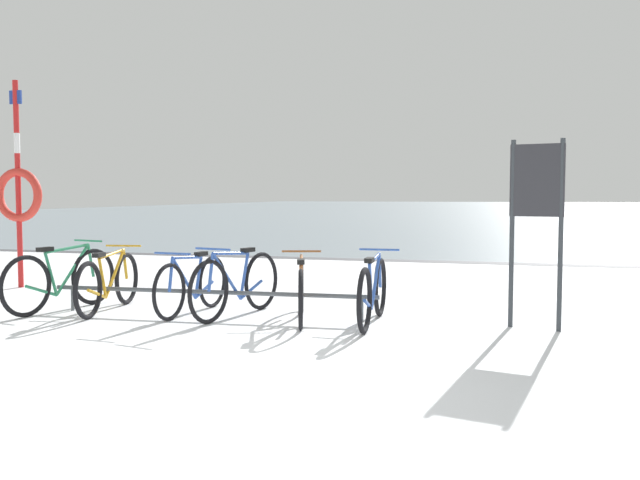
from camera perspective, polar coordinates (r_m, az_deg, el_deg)
The scene contains 10 objects.
ground at distance 58.37m, azimuth 13.48°, elevation 2.31°, with size 80.00×132.00×0.08m.
bike_rack at distance 8.09m, azimuth -9.07°, elevation -4.35°, with size 3.94×0.28×0.31m.
bicycle_0 at distance 8.93m, azimuth -20.60°, elevation -3.08°, with size 0.52×1.72×0.83m.
bicycle_1 at distance 8.69m, azimuth -17.09°, elevation -3.38°, with size 0.46×1.73×0.77m.
bicycle_2 at distance 8.27m, azimuth -10.55°, elevation -3.66°, with size 0.46×1.61×0.76m.
bicycle_3 at distance 8.02m, azimuth -6.93°, elevation -3.66°, with size 0.53×1.72×0.82m.
bicycle_4 at distance 7.68m, azimuth -1.57°, elevation -4.18°, with size 0.61×1.61×0.75m.
bicycle_5 at distance 7.50m, azimuth 4.40°, elevation -4.28°, with size 0.46×1.71×0.79m.
info_sign at distance 7.48m, azimuth 17.49°, elevation 3.11°, with size 0.54×0.16×1.98m.
rescue_post at distance 11.32m, azimuth -23.69°, elevation 3.74°, with size 0.81×0.12×3.10m.
Camera 1 is at (2.21, -4.41, 1.41)m, focal length 38.68 mm.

